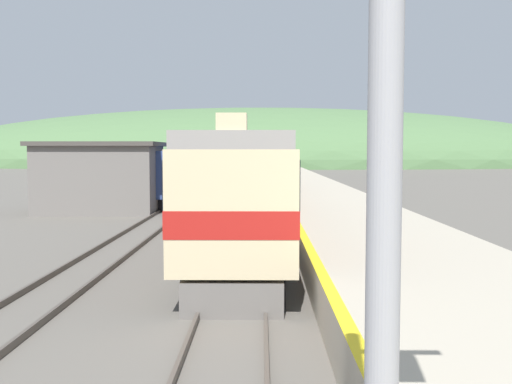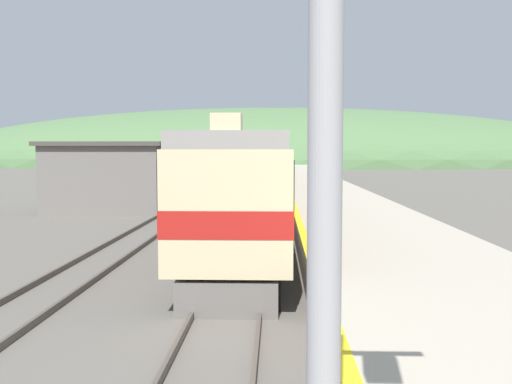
{
  "view_description": "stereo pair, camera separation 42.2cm",
  "coord_description": "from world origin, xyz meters",
  "px_view_note": "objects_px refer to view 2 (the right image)",
  "views": [
    {
      "loc": [
        0.64,
        2.81,
        3.55
      ],
      "look_at": [
        0.47,
        20.35,
        2.36
      ],
      "focal_mm": 42.0,
      "sensor_mm": 36.0,
      "label": 1
    },
    {
      "loc": [
        1.06,
        2.82,
        3.55
      ],
      "look_at": [
        0.47,
        20.35,
        2.36
      ],
      "focal_mm": 42.0,
      "sensor_mm": 36.0,
      "label": 2
    }
  ],
  "objects_px": {
    "carriage_third": "(267,164)",
    "siding_train": "(209,172)",
    "express_train_lead_car": "(248,188)",
    "carriage_second": "(262,170)",
    "carriage_fourth": "(269,161)"
  },
  "relations": [
    {
      "from": "express_train_lead_car",
      "to": "carriage_fourth",
      "type": "relative_size",
      "value": 0.98
    },
    {
      "from": "carriage_fourth",
      "to": "siding_train",
      "type": "height_order",
      "value": "carriage_fourth"
    },
    {
      "from": "express_train_lead_car",
      "to": "carriage_second",
      "type": "relative_size",
      "value": 0.98
    },
    {
      "from": "carriage_second",
      "to": "siding_train",
      "type": "height_order",
      "value": "carriage_second"
    },
    {
      "from": "siding_train",
      "to": "carriage_second",
      "type": "bearing_deg",
      "value": -50.96
    },
    {
      "from": "express_train_lead_car",
      "to": "carriage_third",
      "type": "distance_m",
      "value": 43.9
    },
    {
      "from": "express_train_lead_car",
      "to": "carriage_second",
      "type": "height_order",
      "value": "express_train_lead_car"
    },
    {
      "from": "express_train_lead_car",
      "to": "carriage_fourth",
      "type": "bearing_deg",
      "value": 90.0
    },
    {
      "from": "carriage_third",
      "to": "carriage_second",
      "type": "bearing_deg",
      "value": -90.0
    },
    {
      "from": "carriage_third",
      "to": "siding_train",
      "type": "xyz_separation_m",
      "value": [
        -4.58,
        -16.31,
        -0.32
      ]
    },
    {
      "from": "express_train_lead_car",
      "to": "carriage_third",
      "type": "relative_size",
      "value": 0.98
    },
    {
      "from": "carriage_third",
      "to": "siding_train",
      "type": "height_order",
      "value": "carriage_third"
    },
    {
      "from": "carriage_second",
      "to": "siding_train",
      "type": "xyz_separation_m",
      "value": [
        -4.58,
        5.64,
        -0.32
      ]
    },
    {
      "from": "siding_train",
      "to": "carriage_third",
      "type": "bearing_deg",
      "value": 74.33
    },
    {
      "from": "siding_train",
      "to": "carriage_fourth",
      "type": "bearing_deg",
      "value": 83.18
    }
  ]
}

